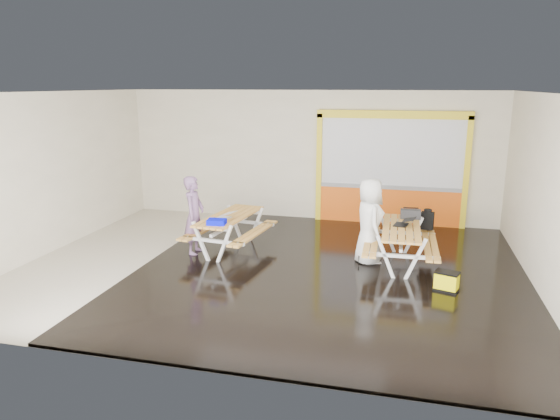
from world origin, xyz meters
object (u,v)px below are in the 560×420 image
(picnic_table_right, at_px, (401,236))
(laptop_left, at_px, (225,216))
(backpack, at_px, (427,219))
(picnic_table_left, at_px, (230,224))
(fluke_bag, at_px, (447,281))
(person_right, at_px, (370,222))
(toolbox, at_px, (411,214))
(blue_pouch, at_px, (217,222))
(dark_case, at_px, (367,257))
(laptop_right, at_px, (404,223))
(person_left, at_px, (194,215))

(picnic_table_right, xyz_separation_m, laptop_left, (-3.68, -0.28, 0.26))
(laptop_left, xyz_separation_m, backpack, (4.22, 1.28, -0.12))
(picnic_table_left, height_order, fluke_bag, picnic_table_left)
(person_right, bearing_deg, toolbox, -71.18)
(blue_pouch, relative_size, fluke_bag, 0.77)
(picnic_table_left, relative_size, fluke_bag, 4.77)
(blue_pouch, bearing_deg, dark_case, 14.47)
(laptop_right, relative_size, dark_case, 1.09)
(picnic_table_right, height_order, dark_case, picnic_table_right)
(person_right, height_order, laptop_left, person_right)
(laptop_right, xyz_separation_m, fluke_bag, (0.80, -1.34, -0.68))
(picnic_table_left, distance_m, toolbox, 3.93)
(laptop_left, bearing_deg, blue_pouch, -91.63)
(picnic_table_left, xyz_separation_m, backpack, (4.22, 0.96, 0.13))
(laptop_right, height_order, dark_case, laptop_right)
(toolbox, height_order, fluke_bag, toolbox)
(picnic_table_right, xyz_separation_m, backpack, (0.53, 1.00, 0.13))
(person_right, relative_size, dark_case, 4.24)
(person_right, distance_m, dark_case, 0.76)
(picnic_table_left, relative_size, person_left, 1.32)
(picnic_table_right, relative_size, fluke_bag, 4.51)
(person_left, height_order, dark_case, person_left)
(laptop_left, distance_m, blue_pouch, 0.45)
(laptop_left, bearing_deg, dark_case, 6.30)
(blue_pouch, bearing_deg, toolbox, 20.76)
(person_left, distance_m, laptop_right, 4.44)
(laptop_left, bearing_deg, person_left, -178.71)
(picnic_table_left, height_order, backpack, backpack)
(picnic_table_right, height_order, laptop_left, laptop_left)
(toolbox, bearing_deg, laptop_left, -165.21)
(person_right, relative_size, laptop_left, 3.80)
(person_left, relative_size, person_right, 0.95)
(blue_pouch, distance_m, toolbox, 4.13)
(person_right, distance_m, toolbox, 1.06)
(laptop_right, relative_size, fluke_bag, 0.98)
(blue_pouch, height_order, dark_case, blue_pouch)
(dark_case, bearing_deg, laptop_right, 5.63)
(person_left, bearing_deg, toolbox, -79.51)
(picnic_table_left, height_order, toolbox, toolbox)
(picnic_table_left, bearing_deg, picnic_table_right, -0.72)
(person_right, distance_m, blue_pouch, 3.15)
(picnic_table_right, distance_m, dark_case, 0.85)
(picnic_table_right, distance_m, backpack, 1.15)
(person_right, bearing_deg, fluke_bag, -151.58)
(backpack, bearing_deg, laptop_left, -163.12)
(toolbox, relative_size, backpack, 0.97)
(laptop_left, xyz_separation_m, laptop_right, (3.72, 0.40, -0.00))
(dark_case, distance_m, fluke_bag, 1.98)
(blue_pouch, bearing_deg, fluke_bag, -6.22)
(picnic_table_left, xyz_separation_m, toolbox, (3.86, 0.69, 0.30))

